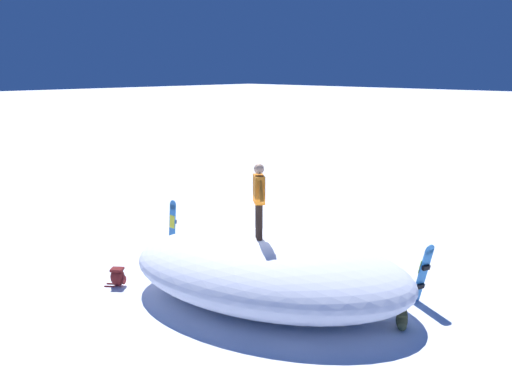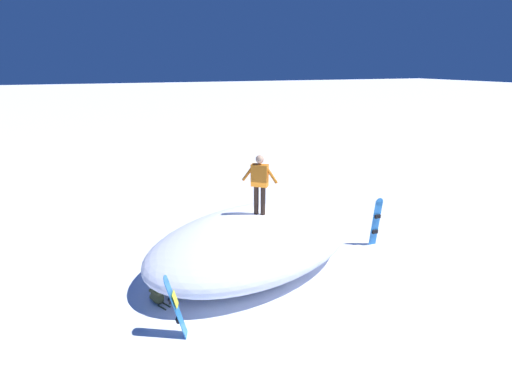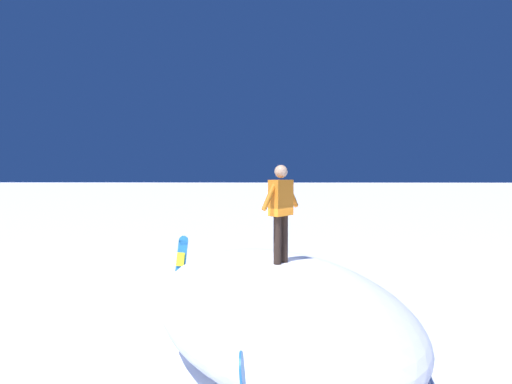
% 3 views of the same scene
% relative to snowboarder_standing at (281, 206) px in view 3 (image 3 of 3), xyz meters
% --- Properties ---
extents(ground, '(240.00, 240.00, 0.00)m').
position_rel_snowboarder_standing_xyz_m(ground, '(-0.40, 0.65, -2.52)').
color(ground, white).
extents(snow_mound, '(7.69, 6.01, 1.51)m').
position_rel_snowboarder_standing_xyz_m(snow_mound, '(0.19, 0.12, -1.77)').
color(snow_mound, white).
rests_on(snow_mound, ground).
extents(snowboarder_standing, '(0.88, 0.71, 1.74)m').
position_rel_snowboarder_standing_xyz_m(snowboarder_standing, '(0.00, 0.00, 0.00)').
color(snowboarder_standing, black).
rests_on(snowboarder_standing, snow_mound).
extents(snowboard_secondary_upright, '(0.45, 0.37, 1.51)m').
position_rel_snowboarder_standing_xyz_m(snowboard_secondary_upright, '(2.87, 2.40, -1.74)').
color(snowboard_secondary_upright, '#2672BF').
rests_on(snowboard_secondary_upright, ground).
extents(backpack_far, '(0.49, 0.63, 0.38)m').
position_rel_snowboarder_standing_xyz_m(backpack_far, '(3.13, 1.05, -2.33)').
color(backpack_far, '#383D23').
rests_on(backpack_far, ground).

